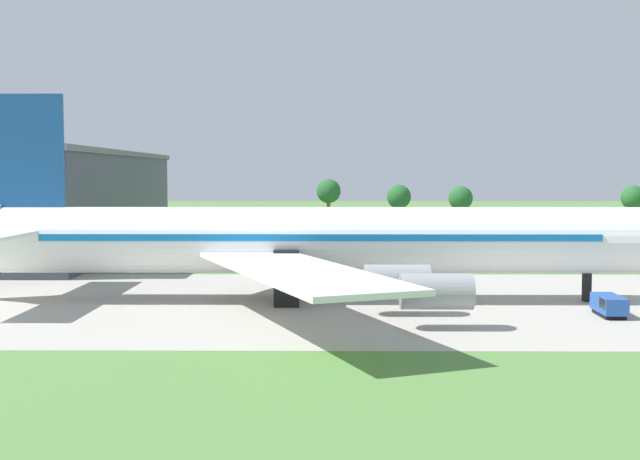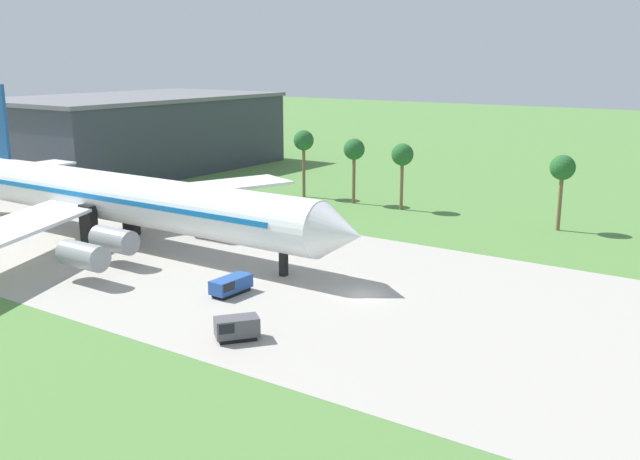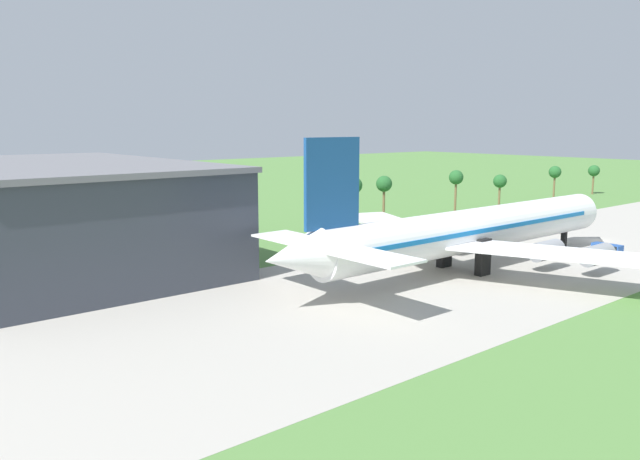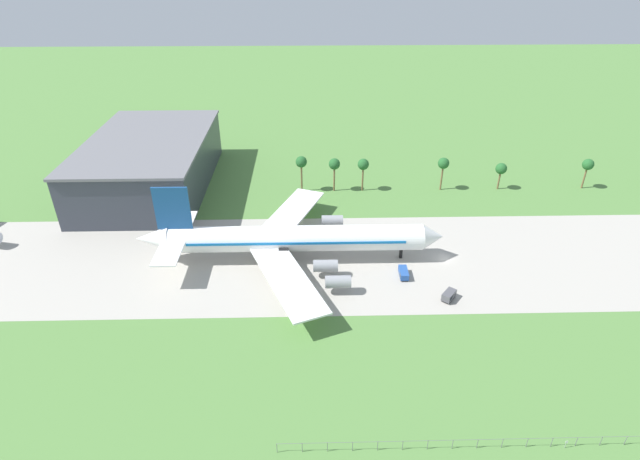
{
  "view_description": "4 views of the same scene",
  "coord_description": "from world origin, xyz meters",
  "px_view_note": "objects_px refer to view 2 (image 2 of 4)",
  "views": [
    {
      "loc": [
        -36.93,
        -78.56,
        12.64
      ],
      "look_at": [
        -37.66,
        0.75,
        7.13
      ],
      "focal_mm": 45.0,
      "sensor_mm": 36.0,
      "label": 1
    },
    {
      "loc": [
        36.42,
        -61.79,
        24.61
      ],
      "look_at": [
        -6.05,
        0.75,
        6.13
      ],
      "focal_mm": 40.0,
      "sensor_mm": 36.0,
      "label": 2
    },
    {
      "loc": [
        -117.2,
        -56.54,
        21.95
      ],
      "look_at": [
        -69.28,
        0.75,
        9.41
      ],
      "focal_mm": 35.0,
      "sensor_mm": 36.0,
      "label": 3
    },
    {
      "loc": [
        -34.41,
        -105.96,
        70.59
      ],
      "look_at": [
        -31.71,
        5.0,
        6.0
      ],
      "focal_mm": 28.0,
      "sensor_mm": 36.0,
      "label": 4
    }
  ],
  "objects_px": {
    "fuel_truck": "(235,328)",
    "terminal_building": "(137,133)",
    "jet_airliner": "(118,198)",
    "baggage_tug": "(230,285)"
  },
  "relations": [
    {
      "from": "jet_airliner",
      "to": "fuel_truck",
      "type": "xyz_separation_m",
      "value": [
        35.85,
        -17.66,
        -4.92
      ]
    },
    {
      "from": "baggage_tug",
      "to": "jet_airliner",
      "type": "bearing_deg",
      "value": 162.56
    },
    {
      "from": "fuel_truck",
      "to": "terminal_building",
      "type": "distance_m",
      "value": 104.16
    },
    {
      "from": "baggage_tug",
      "to": "fuel_truck",
      "type": "height_order",
      "value": "fuel_truck"
    },
    {
      "from": "fuel_truck",
      "to": "terminal_building",
      "type": "relative_size",
      "value": 0.07
    },
    {
      "from": "baggage_tug",
      "to": "terminal_building",
      "type": "distance_m",
      "value": 91.83
    },
    {
      "from": "fuel_truck",
      "to": "terminal_building",
      "type": "height_order",
      "value": "terminal_building"
    },
    {
      "from": "jet_airliner",
      "to": "terminal_building",
      "type": "distance_m",
      "value": 65.19
    },
    {
      "from": "fuel_truck",
      "to": "baggage_tug",
      "type": "bearing_deg",
      "value": 133.47
    },
    {
      "from": "jet_airliner",
      "to": "terminal_building",
      "type": "height_order",
      "value": "jet_airliner"
    }
  ]
}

